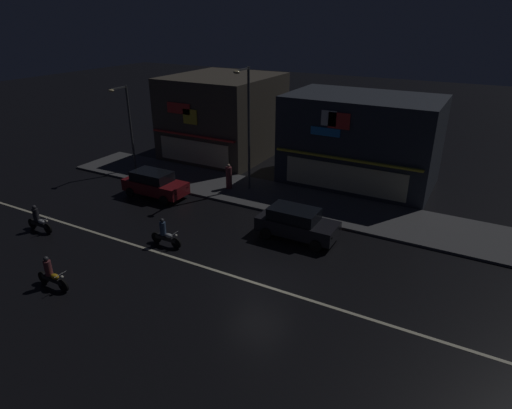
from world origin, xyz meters
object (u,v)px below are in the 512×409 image
Objects in this scene: traffic_cone at (329,226)px; motorcycle_lead at (38,220)px; streetlamp_west at (127,121)px; motorcycle_following at (51,275)px; motorcycle_trailing_far at (165,234)px; streetlamp_mid at (247,121)px; parked_car_trailing at (155,184)px; pedestrian_on_sidewalk at (229,177)px; parked_car_near_kerb at (296,223)px.

motorcycle_lead is at bearing -151.25° from traffic_cone.
streetlamp_west is at bearing -81.36° from motorcycle_lead.
streetlamp_west is at bearing -65.91° from motorcycle_following.
streetlamp_west is 12.70m from motorcycle_trailing_far.
streetlamp_west is at bearing -174.45° from streetlamp_mid.
parked_car_trailing reaches higher than motorcycle_trailing_far.
pedestrian_on_sidewalk is 0.91× the size of motorcycle_following.
pedestrian_on_sidewalk is at bearing -99.12° from motorcycle_following.
motorcycle_lead is at bearing -37.95° from motorcycle_following.
motorcycle_lead and motorcycle_trailing_far have the same top height.
streetlamp_west is 1.46× the size of parked_car_trailing.
parked_car_trailing is at bearing -79.78° from motorcycle_following.
parked_car_near_kerb is (15.14, -3.65, -3.03)m from streetlamp_west.
streetlamp_west is 6.20m from parked_car_trailing.
parked_car_near_kerb is at bearing -129.30° from traffic_cone.
motorcycle_lead is 1.00× the size of motorcycle_trailing_far.
parked_car_trailing is 6.96m from motorcycle_trailing_far.
motorcycle_following is (7.64, -13.09, -3.27)m from streetlamp_west.
streetlamp_mid is 4.19× the size of motorcycle_following.
motorcycle_following is 3.45× the size of traffic_cone.
parked_car_near_kerb is 7.82× the size of traffic_cone.
motorcycle_lead is at bearing 179.58° from pedestrian_on_sidewalk.
parked_car_trailing is 7.82× the size of traffic_cone.
motorcycle_following is at bearing -104.92° from motorcycle_trailing_far.
motorcycle_lead is at bearing -159.25° from motorcycle_trailing_far.
streetlamp_west is 15.87m from parked_car_near_kerb.
streetlamp_mid is 13.56m from motorcycle_lead.
motorcycle_trailing_far is at bearing -115.67° from motorcycle_following.
streetlamp_west is 10.60m from motorcycle_lead.
parked_car_trailing is at bearing -176.49° from traffic_cone.
motorcycle_trailing_far is at bearing -168.61° from motorcycle_lead.
streetlamp_mid is 1.85× the size of parked_car_near_kerb.
motorcycle_following is (3.02, -10.28, -0.24)m from parked_car_trailing.
streetlamp_west reaches higher than traffic_cone.
streetlamp_mid is at bearing 37.33° from parked_car_trailing.
pedestrian_on_sidewalk is at bearing 40.99° from parked_car_trailing.
motorcycle_trailing_far is (-5.60, -4.07, -0.24)m from parked_car_near_kerb.
pedestrian_on_sidewalk is (8.34, 0.42, -2.97)m from streetlamp_west.
streetlamp_mid reaches higher than motorcycle_following.
traffic_cone is at bearing 3.51° from parked_car_trailing.
pedestrian_on_sidewalk is at bearing -125.15° from motorcycle_lead.
parked_car_near_kerb is at bearing -90.94° from pedestrian_on_sidewalk.
streetlamp_mid is 9.59m from motorcycle_trailing_far.
traffic_cone is (16.42, -2.09, -3.63)m from streetlamp_west.
streetlamp_west is 3.64× the size of pedestrian_on_sidewalk.
motorcycle_lead is 16.06m from traffic_cone.
streetlamp_mid is 4.19× the size of motorcycle_trailing_far.
pedestrian_on_sidewalk is 11.86m from motorcycle_lead.
pedestrian_on_sidewalk is 0.40× the size of parked_car_near_kerb.
streetlamp_mid reaches higher than parked_car_near_kerb.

